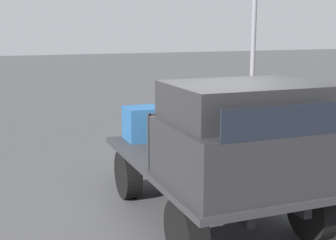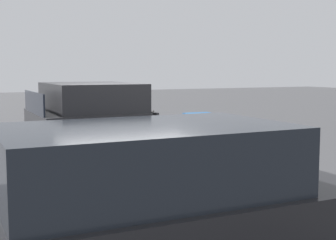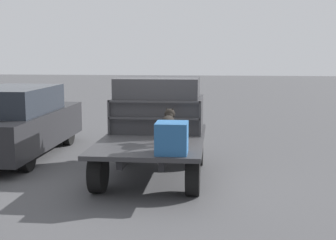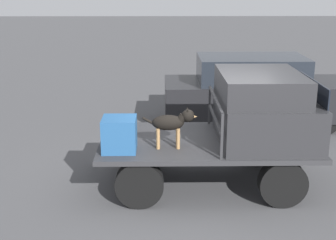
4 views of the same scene
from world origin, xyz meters
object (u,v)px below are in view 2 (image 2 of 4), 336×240
(cargo_crate, at_px, (201,127))
(flatbed_truck, at_px, (142,164))
(parked_sedan, at_px, (129,222))
(dog, at_px, (164,122))

(cargo_crate, bearing_deg, flatbed_truck, 19.37)
(flatbed_truck, bearing_deg, cargo_crate, -160.63)
(flatbed_truck, height_order, cargo_crate, cargo_crate)
(parked_sedan, bearing_deg, cargo_crate, -134.32)
(flatbed_truck, xyz_separation_m, dog, (-0.59, -0.36, 0.64))
(flatbed_truck, relative_size, dog, 4.09)
(flatbed_truck, height_order, parked_sedan, parked_sedan)
(flatbed_truck, distance_m, cargo_crate, 1.60)
(cargo_crate, distance_m, parked_sedan, 4.95)
(dog, distance_m, parked_sedan, 4.38)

